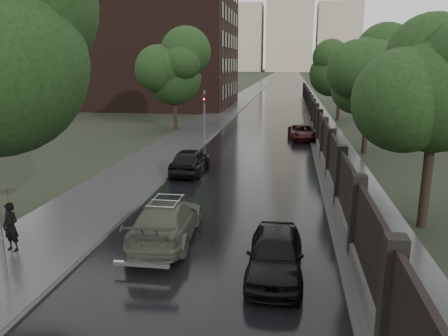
% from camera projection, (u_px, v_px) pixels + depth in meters
% --- Properties ---
extents(ground, '(800.00, 800.00, 0.00)m').
position_uv_depth(ground, '(179.00, 333.00, 10.14)').
color(ground, black).
rests_on(ground, ground).
extents(road, '(8.00, 420.00, 0.02)m').
position_uv_depth(road, '(286.00, 77.00, 192.70)').
color(road, black).
rests_on(road, ground).
extents(sidewalk_left, '(4.00, 420.00, 0.16)m').
position_uv_depth(sidewalk_left, '(272.00, 76.00, 193.56)').
color(sidewalk_left, '#2D2D2D').
rests_on(sidewalk_left, ground).
extents(verge_right, '(3.00, 420.00, 0.08)m').
position_uv_depth(verge_right, '(299.00, 77.00, 191.89)').
color(verge_right, '#2D2D2D').
rests_on(verge_right, ground).
extents(fence_right, '(0.45, 75.72, 2.70)m').
position_uv_depth(fence_right, '(315.00, 120.00, 39.99)').
color(fence_right, '#383533').
rests_on(fence_right, ground).
extents(tree_left_far, '(4.25, 4.25, 7.39)m').
position_uv_depth(tree_left_far, '(174.00, 73.00, 38.90)').
color(tree_left_far, black).
rests_on(tree_left_far, ground).
extents(tree_right_a, '(4.08, 4.08, 7.01)m').
position_uv_depth(tree_right_a, '(436.00, 96.00, 15.57)').
color(tree_right_a, black).
rests_on(tree_right_a, ground).
extents(tree_right_b, '(4.08, 4.08, 7.01)m').
position_uv_depth(tree_right_b, '(369.00, 81.00, 29.02)').
color(tree_right_b, black).
rests_on(tree_right_b, ground).
extents(tree_right_c, '(4.08, 4.08, 7.01)m').
position_uv_depth(tree_right_c, '(340.00, 74.00, 46.31)').
color(tree_right_c, black).
rests_on(tree_right_c, ground).
extents(traffic_light, '(0.16, 0.32, 4.00)m').
position_uv_depth(traffic_light, '(204.00, 111.00, 34.22)').
color(traffic_light, '#59595E').
rests_on(traffic_light, ground).
extents(brick_building, '(24.00, 18.00, 20.00)m').
position_uv_depth(brick_building, '(144.00, 34.00, 60.37)').
color(brick_building, black).
rests_on(brick_building, ground).
extents(stalinist_tower, '(92.00, 30.00, 159.00)m').
position_uv_depth(stalinist_tower, '(290.00, 12.00, 289.34)').
color(stalinist_tower, tan).
rests_on(stalinist_tower, ground).
extents(volga_sedan, '(2.28, 5.02, 1.42)m').
position_uv_depth(volga_sedan, '(166.00, 221.00, 15.29)').
color(volga_sedan, '#434537').
rests_on(volga_sedan, ground).
extents(hatchback_left, '(1.76, 4.26, 1.45)m').
position_uv_depth(hatchback_left, '(190.00, 161.00, 24.62)').
color(hatchback_left, black).
rests_on(hatchback_left, ground).
extents(car_right_near, '(1.61, 3.98, 1.36)m').
position_uv_depth(car_right_near, '(275.00, 254.00, 12.76)').
color(car_right_near, black).
rests_on(car_right_near, ground).
extents(car_right_far, '(2.47, 4.50, 1.20)m').
position_uv_depth(car_right_far, '(302.00, 132.00, 35.37)').
color(car_right_far, black).
rests_on(car_right_far, ground).
extents(pedestrian_umbrella, '(1.14, 1.15, 2.52)m').
position_uv_depth(pedestrian_umbrella, '(8.00, 201.00, 13.87)').
color(pedestrian_umbrella, black).
rests_on(pedestrian_umbrella, sidewalk_left).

